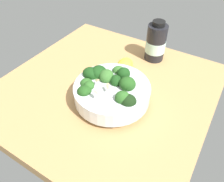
{
  "coord_description": "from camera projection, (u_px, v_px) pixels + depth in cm",
  "views": [
    {
      "loc": [
        27.16,
        -40.66,
        43.37
      ],
      "look_at": [
        4.9,
        -4.53,
        4.0
      ],
      "focal_mm": 34.94,
      "sensor_mm": 36.0,
      "label": 1
    }
  ],
  "objects": [
    {
      "name": "bottle_tall",
      "position": [
        156.0,
        43.0,
        0.72
      ],
      "size": [
        6.63,
        6.63,
        13.64
      ],
      "color": "black",
      "rests_on": "ground_plane"
    },
    {
      "name": "lemon_wedge",
      "position": [
        125.0,
        65.0,
        0.7
      ],
      "size": [
        5.99,
        7.36,
        3.89
      ],
      "primitive_type": "ellipsoid",
      "rotation": [
        0.0,
        0.0,
        1.75
      ],
      "color": "yellow",
      "rests_on": "ground_plane"
    },
    {
      "name": "bowl_of_broccoli",
      "position": [
        111.0,
        90.0,
        0.58
      ],
      "size": [
        20.27,
        20.27,
        9.32
      ],
      "color": "white",
      "rests_on": "ground_plane"
    },
    {
      "name": "ground_plane",
      "position": [
        106.0,
        91.0,
        0.67
      ],
      "size": [
        60.29,
        60.29,
        3.84
      ],
      "primitive_type": "cube",
      "color": "tan"
    }
  ]
}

